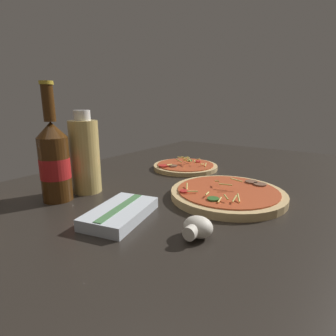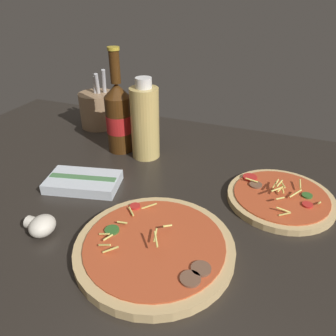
% 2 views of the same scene
% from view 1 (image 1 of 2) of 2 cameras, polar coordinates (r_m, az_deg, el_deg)
% --- Properties ---
extents(counter_slab, '(1.60, 0.90, 0.03)m').
position_cam_1_polar(counter_slab, '(0.77, 1.40, -4.64)').
color(counter_slab, '#28231E').
rests_on(counter_slab, ground).
extents(pizza_near, '(0.29, 0.29, 0.05)m').
position_cam_1_polar(pizza_near, '(0.68, 12.83, -5.49)').
color(pizza_near, tan).
rests_on(pizza_near, counter_slab).
extents(pizza_far, '(0.23, 0.23, 0.05)m').
position_cam_1_polar(pizza_far, '(0.95, 3.77, 0.35)').
color(pizza_far, tan).
rests_on(pizza_far, counter_slab).
extents(beer_bottle, '(0.07, 0.07, 0.28)m').
position_cam_1_polar(beer_bottle, '(0.68, -23.49, 1.56)').
color(beer_bottle, '#47280F').
rests_on(beer_bottle, counter_slab).
extents(oil_bottle, '(0.08, 0.08, 0.22)m').
position_cam_1_polar(oil_bottle, '(0.72, -17.59, 2.62)').
color(oil_bottle, '#D6B766').
rests_on(oil_bottle, counter_slab).
extents(mushroom_left, '(0.06, 0.05, 0.04)m').
position_cam_1_polar(mushroom_left, '(0.48, 6.39, -12.75)').
color(mushroom_left, white).
rests_on(mushroom_left, counter_slab).
extents(dish_towel, '(0.18, 0.13, 0.03)m').
position_cam_1_polar(dish_towel, '(0.56, -10.31, -9.58)').
color(dish_towel, silver).
rests_on(dish_towel, counter_slab).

